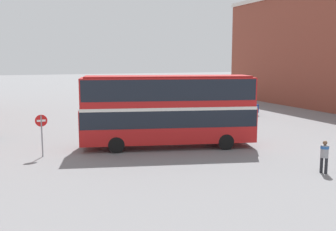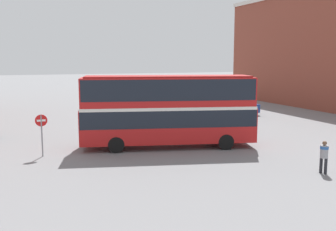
# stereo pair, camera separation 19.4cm
# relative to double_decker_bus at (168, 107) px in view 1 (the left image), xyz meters

# --- Properties ---
(ground_plane) EXTENTS (240.00, 240.00, 0.00)m
(ground_plane) POSITION_rel_double_decker_bus_xyz_m (0.93, 0.30, -2.62)
(ground_plane) COLOR slate
(double_decker_bus) EXTENTS (11.17, 5.12, 4.57)m
(double_decker_bus) POSITION_rel_double_decker_bus_xyz_m (0.00, 0.00, 0.00)
(double_decker_bus) COLOR red
(double_decker_bus) RESTS_ON ground_plane
(pedestrian_foreground) EXTENTS (0.50, 0.50, 1.64)m
(pedestrian_foreground) POSITION_rel_double_decker_bus_xyz_m (5.02, -8.17, -1.61)
(pedestrian_foreground) COLOR #232328
(pedestrian_foreground) RESTS_ON ground_plane
(parked_car_kerb_near) EXTENTS (4.28, 2.13, 1.68)m
(parked_car_kerb_near) POSITION_rel_double_decker_bus_xyz_m (11.72, 10.82, -1.78)
(parked_car_kerb_near) COLOR navy
(parked_car_kerb_near) RESTS_ON ground_plane
(no_entry_sign) EXTENTS (0.69, 0.08, 2.46)m
(no_entry_sign) POSITION_rel_double_decker_bus_xyz_m (-7.63, 0.45, -0.94)
(no_entry_sign) COLOR gray
(no_entry_sign) RESTS_ON ground_plane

